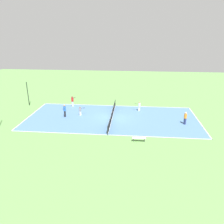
{
  "coord_description": "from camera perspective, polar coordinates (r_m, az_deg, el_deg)",
  "views": [
    {
      "loc": [
        -28.48,
        -2.72,
        11.36
      ],
      "look_at": [
        0.0,
        0.0,
        0.9
      ],
      "focal_mm": 35.0,
      "sensor_mm": 36.0,
      "label": 1
    }
  ],
  "objects": [
    {
      "name": "player_far_white",
      "position": [
        33.45,
        7.11,
        1.61
      ],
      "size": [
        0.42,
        0.96,
        1.46
      ],
      "rotation": [
        0.0,
        0.0,
        1.48
      ],
      "color": "white",
      "rests_on": "court_surface"
    },
    {
      "name": "tennis_net",
      "position": [
        30.57,
        0.0,
        -0.59
      ],
      "size": [
        10.84,
        0.1,
        1.07
      ],
      "color": "black",
      "rests_on": "court_surface"
    },
    {
      "name": "bench",
      "position": [
        24.36,
        7.1,
        -6.86
      ],
      "size": [
        0.36,
        1.49,
        0.45
      ],
      "rotation": [
        0.0,
        0.0,
        1.57
      ],
      "color": "silver",
      "rests_on": "ground_plane"
    },
    {
      "name": "tennis_ball_right_alley",
      "position": [
        33.67,
        2.21,
        0.46
      ],
      "size": [
        0.07,
        0.07,
        0.07
      ],
      "primitive_type": "sphere",
      "color": "#CCE033",
      "rests_on": "court_surface"
    },
    {
      "name": "player_coach_red",
      "position": [
        35.67,
        -10.29,
        2.97
      ],
      "size": [
        0.98,
        0.7,
        1.79
      ],
      "rotation": [
        0.0,
        0.0,
        5.84
      ],
      "color": "white",
      "rests_on": "court_surface"
    },
    {
      "name": "ground_plane",
      "position": [
        30.78,
        0.0,
        -1.57
      ],
      "size": [
        80.0,
        80.0,
        0.0
      ],
      "primitive_type": "plane",
      "color": "#60934C"
    },
    {
      "name": "tennis_ball_near_net",
      "position": [
        35.57,
        -1.57,
        1.55
      ],
      "size": [
        0.07,
        0.07,
        0.07
      ],
      "primitive_type": "sphere",
      "color": "#CCE033",
      "rests_on": "court_surface"
    },
    {
      "name": "fence_post_back_right",
      "position": [
        38.09,
        -21.12,
        4.44
      ],
      "size": [
        0.12,
        0.12,
        3.93
      ],
      "color": "black",
      "rests_on": "ground_plane"
    },
    {
      "name": "player_near_blue",
      "position": [
        31.51,
        -12.27,
        0.57
      ],
      "size": [
        0.96,
        0.43,
        1.82
      ],
      "rotation": [
        0.0,
        0.0,
        3.25
      ],
      "color": "black",
      "rests_on": "court_surface"
    },
    {
      "name": "player_baseline_gray",
      "position": [
        31.72,
        -8.31,
        0.39
      ],
      "size": [
        0.85,
        0.93,
        1.36
      ],
      "rotation": [
        0.0,
        0.0,
        5.41
      ],
      "color": "white",
      "rests_on": "court_surface"
    },
    {
      "name": "court_surface",
      "position": [
        30.77,
        0.0,
        -1.56
      ],
      "size": [
        11.04,
        23.85,
        0.02
      ],
      "color": "#4C729E",
      "rests_on": "ground_plane"
    },
    {
      "name": "player_center_orange",
      "position": [
        29.86,
        18.61,
        -1.32
      ],
      "size": [
        0.49,
        0.49,
        1.71
      ],
      "rotation": [
        0.0,
        0.0,
        0.52
      ],
      "color": "navy",
      "rests_on": "court_surface"
    }
  ]
}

